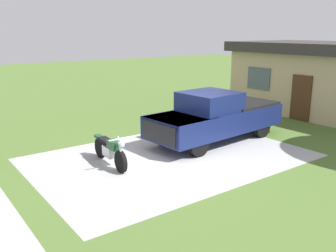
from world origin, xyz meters
The scene contains 5 objects.
ground_plane centered at (0.00, 0.00, 0.00)m, with size 80.00×80.00×0.00m, color #4F6C2E.
driveway_pad centered at (0.00, 0.00, 0.00)m, with size 5.97×8.75×0.01m, color #ACACAC.
motorcycle centered at (-0.57, -1.92, 0.47)m, with size 2.21×0.70×1.09m.
pickup_truck centered at (-0.53, 2.58, 0.95)m, with size 2.42×5.75×1.90m.
neighbor_house centered at (-0.60, 10.44, 1.79)m, with size 9.60×5.60×3.50m.
Camera 1 is at (9.15, -6.85, 4.03)m, focal length 39.16 mm.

